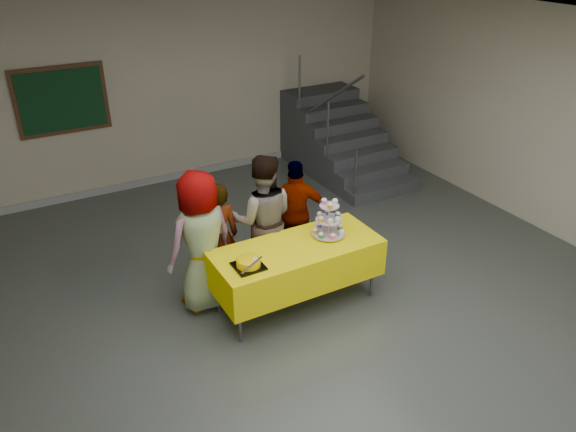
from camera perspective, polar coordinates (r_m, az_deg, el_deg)
name	(u,v)px	position (r m, az deg, el deg)	size (l,w,h in m)	color
room_shell	(346,158)	(4.82, 5.88, 5.92)	(10.00, 10.04, 3.02)	#4C514C
bake_table	(297,263)	(6.24, 0.90, -4.76)	(1.88, 0.78, 0.77)	#595960
cupcake_stand	(329,222)	(6.27, 4.16, -0.62)	(0.38, 0.38, 0.44)	silver
bear_cake	(248,262)	(5.76, -4.04, -4.69)	(0.32, 0.36, 0.12)	black
schoolchild_a	(201,241)	(6.19, -8.80, -2.58)	(0.80, 0.52, 1.64)	slate
schoolchild_b	(218,236)	(6.55, -7.08, -2.06)	(0.49, 0.32, 1.35)	slate
schoolchild_c	(263,219)	(6.59, -2.58, -0.35)	(0.78, 0.61, 1.61)	slate
schoolchild_d	(296,213)	(6.96, 0.84, 0.26)	(0.82, 0.34, 1.39)	slate
staircase	(336,140)	(10.00, 4.90, 7.66)	(1.30, 2.40, 2.04)	#424447
noticeboard	(62,100)	(8.96, -21.99, 10.84)	(1.30, 0.05, 1.00)	#472B16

